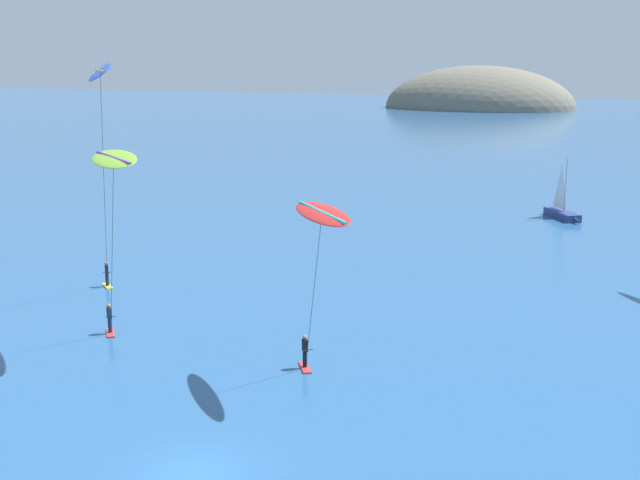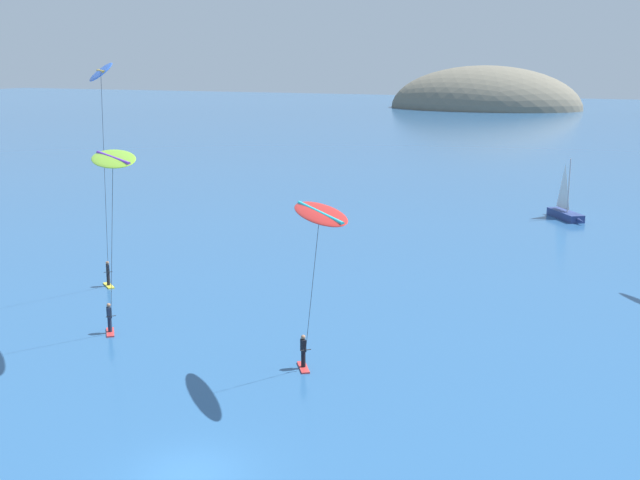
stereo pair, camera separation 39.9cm
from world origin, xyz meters
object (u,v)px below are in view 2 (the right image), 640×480
object	(u,v)px
kitesurfer_lime	(112,170)
sailboat_near	(567,213)
kitesurfer_blue	(101,87)
kitesurfer_red	(318,226)

from	to	relation	value
kitesurfer_lime	sailboat_near	bearing A→B (deg)	69.80
kitesurfer_blue	kitesurfer_red	size ratio (longest dim) A/B	1.74
sailboat_near	kitesurfer_lime	bearing A→B (deg)	-110.20
kitesurfer_red	kitesurfer_lime	bearing A→B (deg)	178.37
sailboat_near	kitesurfer_red	xyz separation A→B (m)	(-5.04, -45.15, 6.85)
sailboat_near	kitesurfer_lime	distance (m)	48.54
kitesurfer_lime	kitesurfer_blue	xyz separation A→B (m)	(-4.82, 5.37, 3.83)
kitesurfer_blue	kitesurfer_lime	bearing A→B (deg)	-48.11
sailboat_near	kitesurfer_blue	world-z (taller)	kitesurfer_blue
sailboat_near	kitesurfer_blue	size ratio (longest dim) A/B	0.39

